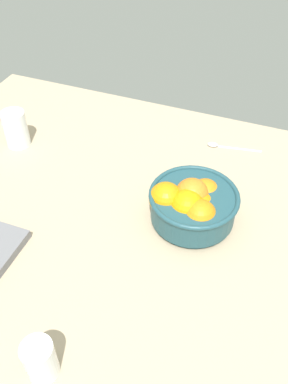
% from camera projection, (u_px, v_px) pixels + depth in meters
% --- Properties ---
extents(ground_plane, '(1.47, 1.05, 0.03)m').
position_uv_depth(ground_plane, '(139.00, 221.00, 1.06)').
color(ground_plane, tan).
extents(fruit_bowl, '(0.22, 0.22, 0.11)m').
position_uv_depth(fruit_bowl, '(192.00, 204.00, 1.01)').
color(fruit_bowl, '#234C56').
rests_on(fruit_bowl, ground_plane).
extents(juice_glass, '(0.06, 0.06, 0.09)m').
position_uv_depth(juice_glass, '(41.00, 361.00, 0.74)').
color(juice_glass, white).
rests_on(juice_glass, ground_plane).
extents(second_glass, '(0.07, 0.07, 0.11)m').
position_uv_depth(second_glass, '(16.00, 131.00, 1.24)').
color(second_glass, white).
rests_on(second_glass, ground_plane).
extents(spoon, '(0.16, 0.04, 0.01)m').
position_uv_depth(spoon, '(225.00, 146.00, 1.26)').
color(spoon, silver).
rests_on(spoon, ground_plane).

